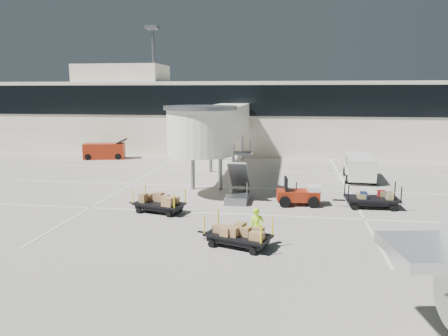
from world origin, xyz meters
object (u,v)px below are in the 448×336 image
(baggage_tug, at_px, (299,195))
(box_cart_near, at_px, (237,235))
(minivan, at_px, (359,165))
(ground_worker, at_px, (257,227))
(suitcase_cart, at_px, (371,200))
(box_cart_far, at_px, (161,204))
(belt_loader, at_px, (105,151))

(baggage_tug, relative_size, box_cart_near, 0.76)
(baggage_tug, distance_m, minivan, 9.98)
(baggage_tug, xyz_separation_m, ground_worker, (-2.02, -7.78, 0.27))
(suitcase_cart, height_order, box_cart_far, suitcase_cart)
(box_cart_near, relative_size, belt_loader, 0.78)
(suitcase_cart, relative_size, box_cart_near, 1.07)
(suitcase_cart, distance_m, belt_loader, 28.93)
(box_cart_near, bearing_deg, box_cart_far, 154.92)
(suitcase_cart, height_order, minivan, minivan)
(suitcase_cart, xyz_separation_m, box_cart_near, (-7.19, -7.91, 0.04))
(suitcase_cart, height_order, ground_worker, ground_worker)
(box_cart_far, bearing_deg, baggage_tug, 35.90)
(minivan, relative_size, belt_loader, 1.10)
(box_cart_far, height_order, belt_loader, belt_loader)
(box_cart_far, height_order, minivan, minivan)
(box_cart_near, xyz_separation_m, ground_worker, (0.87, 0.21, 0.34))
(baggage_tug, distance_m, box_cart_far, 8.51)
(box_cart_near, bearing_deg, suitcase_cart, 66.89)
(box_cart_near, bearing_deg, baggage_tug, 89.26)
(belt_loader, bearing_deg, minivan, -30.23)
(suitcase_cart, bearing_deg, ground_worker, -131.19)
(box_cart_near, relative_size, ground_worker, 2.02)
(box_cart_near, bearing_deg, belt_loader, 144.30)
(baggage_tug, xyz_separation_m, suitcase_cart, (4.30, -0.08, -0.11))
(ground_worker, bearing_deg, suitcase_cart, 30.90)
(baggage_tug, relative_size, suitcase_cart, 0.71)
(box_cart_near, bearing_deg, minivan, 84.27)
(ground_worker, xyz_separation_m, belt_loader, (-17.74, 23.75, -0.09))
(ground_worker, relative_size, minivan, 0.35)
(box_cart_near, distance_m, minivan, 18.42)
(baggage_tug, bearing_deg, box_cart_near, -116.19)
(ground_worker, bearing_deg, box_cart_near, 173.94)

